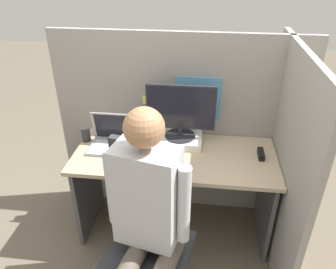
# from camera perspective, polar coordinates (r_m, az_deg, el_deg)

# --- Properties ---
(ground_plane) EXTENTS (12.00, 12.00, 0.00)m
(ground_plane) POSITION_cam_1_polar(r_m,az_deg,el_deg) (2.62, 0.25, -20.85)
(ground_plane) COLOR #665B4C
(cubicle_panel_back) EXTENTS (1.95, 0.05, 1.52)m
(cubicle_panel_back) POSITION_cam_1_polar(r_m,az_deg,el_deg) (2.63, 1.97, 1.18)
(cubicle_panel_back) COLOR gray
(cubicle_panel_back) RESTS_ON ground
(cubicle_panel_right) EXTENTS (0.04, 1.26, 1.52)m
(cubicle_panel_right) POSITION_cam_1_polar(r_m,az_deg,el_deg) (2.35, 19.62, -4.70)
(cubicle_panel_right) COLOR gray
(cubicle_panel_right) RESTS_ON ground
(desk) EXTENTS (1.45, 0.63, 0.73)m
(desk) POSITION_cam_1_polar(r_m,az_deg,el_deg) (2.46, 1.14, -6.93)
(desk) COLOR tan
(desk) RESTS_ON ground
(paper_box) EXTENTS (0.33, 0.25, 0.05)m
(paper_box) POSITION_cam_1_polar(r_m,az_deg,el_deg) (2.48, 2.11, -0.86)
(paper_box) COLOR white
(paper_box) RESTS_ON desk
(monitor) EXTENTS (0.50, 0.23, 0.41)m
(monitor) POSITION_cam_1_polar(r_m,az_deg,el_deg) (2.37, 2.22, 4.08)
(monitor) COLOR #232328
(monitor) RESTS_ON paper_box
(laptop) EXTENTS (0.35, 0.24, 0.25)m
(laptop) POSITION_cam_1_polar(r_m,az_deg,el_deg) (2.45, -9.36, -1.12)
(laptop) COLOR #99999E
(laptop) RESTS_ON desk
(mouse) EXTENTS (0.06, 0.05, 0.03)m
(mouse) POSITION_cam_1_polar(r_m,az_deg,el_deg) (2.34, -4.55, -3.30)
(mouse) COLOR gray
(mouse) RESTS_ON desk
(stapler) EXTENTS (0.04, 0.13, 0.04)m
(stapler) POSITION_cam_1_polar(r_m,az_deg,el_deg) (2.41, 15.88, -3.30)
(stapler) COLOR black
(stapler) RESTS_ON desk
(carrot_toy) EXTENTS (0.04, 0.13, 0.04)m
(carrot_toy) POSITION_cam_1_polar(r_m,az_deg,el_deg) (2.21, 1.02, -5.34)
(carrot_toy) COLOR orange
(carrot_toy) RESTS_ON desk
(office_chair) EXTENTS (0.55, 0.61, 1.06)m
(office_chair) POSITION_cam_1_polar(r_m,az_deg,el_deg) (2.08, -3.54, -15.93)
(office_chair) COLOR #2D2D33
(office_chair) RESTS_ON ground
(person) EXTENTS (0.47, 0.49, 1.40)m
(person) POSITION_cam_1_polar(r_m,az_deg,el_deg) (1.77, -3.54, -13.70)
(person) COLOR brown
(person) RESTS_ON ground
(pen_cup) EXTENTS (0.07, 0.07, 0.11)m
(pen_cup) POSITION_cam_1_polar(r_m,az_deg,el_deg) (2.57, -14.09, -0.01)
(pen_cup) COLOR #28282D
(pen_cup) RESTS_ON desk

